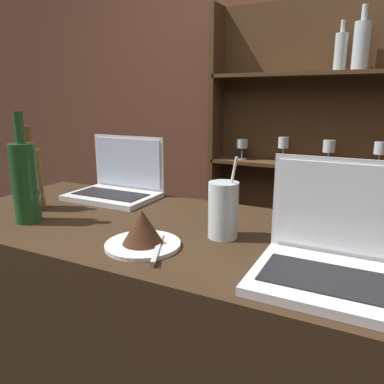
# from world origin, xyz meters

# --- Properties ---
(back_wall) EXTENTS (7.00, 0.06, 2.70)m
(back_wall) POSITION_xyz_m (0.00, 1.65, 1.35)
(back_wall) COLOR brown
(back_wall) RESTS_ON ground_plane
(back_shelf) EXTENTS (1.33, 0.18, 1.93)m
(back_shelf) POSITION_xyz_m (0.08, 1.57, 1.01)
(back_shelf) COLOR #472D19
(back_shelf) RESTS_ON ground_plane
(laptop_near) EXTENTS (0.31, 0.21, 0.22)m
(laptop_near) POSITION_xyz_m (-0.52, 0.51, 1.12)
(laptop_near) COLOR silver
(laptop_near) RESTS_ON bar_counter
(laptop_far) EXTENTS (0.29, 0.24, 0.23)m
(laptop_far) POSITION_xyz_m (0.26, 0.19, 1.12)
(laptop_far) COLOR silver
(laptop_far) RESTS_ON bar_counter
(cake_plate) EXTENTS (0.18, 0.19, 0.09)m
(cake_plate) POSITION_xyz_m (-0.17, 0.15, 1.11)
(cake_plate) COLOR silver
(cake_plate) RESTS_ON bar_counter
(water_glass) EXTENTS (0.08, 0.08, 0.21)m
(water_glass) POSITION_xyz_m (-0.02, 0.29, 1.14)
(water_glass) COLOR silver
(water_glass) RESTS_ON bar_counter
(wine_bottle_green) EXTENTS (0.07, 0.07, 0.32)m
(wine_bottle_green) POSITION_xyz_m (-0.58, 0.16, 1.19)
(wine_bottle_green) COLOR #1E4C23
(wine_bottle_green) RESTS_ON bar_counter
(wine_bottle_amber) EXTENTS (0.07, 0.07, 0.27)m
(wine_bottle_amber) POSITION_xyz_m (-0.67, 0.26, 1.17)
(wine_bottle_amber) COLOR brown
(wine_bottle_amber) RESTS_ON bar_counter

